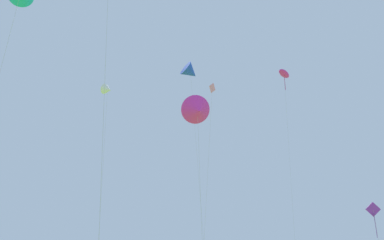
% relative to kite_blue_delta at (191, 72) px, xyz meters
% --- Properties ---
extents(kite_blue_delta, '(4.61, 4.26, 33.91)m').
position_rel_kite_blue_delta_xyz_m(kite_blue_delta, '(0.00, 0.00, 0.00)').
color(kite_blue_delta, blue).
rests_on(kite_blue_delta, ground).
extents(kite_magenta_delta, '(3.91, 4.24, 17.47)m').
position_rel_kite_blue_delta_xyz_m(kite_magenta_delta, '(4.66, -24.05, -16.52)').
color(kite_magenta_delta, '#E02DA3').
rests_on(kite_magenta_delta, ground).
extents(kite_purple_diamond, '(1.96, 1.04, 9.17)m').
position_rel_kite_blue_delta_xyz_m(kite_purple_diamond, '(25.14, -3.36, -24.18)').
color(kite_purple_diamond, purple).
rests_on(kite_purple_diamond, ground).
extents(kite_pink_diamond, '(1.94, 1.36, 25.12)m').
position_rel_kite_blue_delta_xyz_m(kite_pink_diamond, '(4.61, -9.90, -9.06)').
color(kite_pink_diamond, pink).
rests_on(kite_pink_diamond, ground).
extents(kite_white_delta, '(1.94, 1.80, 24.37)m').
position_rel_kite_blue_delta_xyz_m(kite_white_delta, '(-9.11, -13.54, -8.66)').
color(kite_white_delta, white).
rests_on(kite_white_delta, ground).
extents(kite_magenta_parafoil, '(2.70, 4.35, 32.60)m').
position_rel_kite_blue_delta_xyz_m(kite_magenta_parafoil, '(15.77, 3.02, -0.10)').
color(kite_magenta_parafoil, '#E02DA3').
rests_on(kite_magenta_parafoil, ground).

